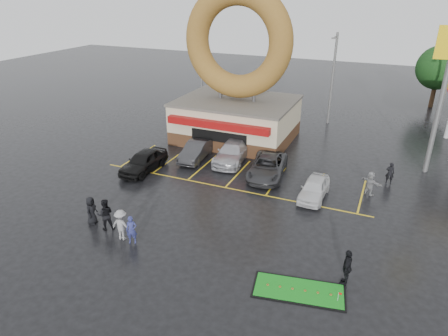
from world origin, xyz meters
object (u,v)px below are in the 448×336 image
at_px(donut_shop, 237,91).
at_px(car_black, 144,161).
at_px(streetlight_mid, 333,77).
at_px(shell_sign, 447,75).
at_px(car_dgrey, 196,150).
at_px(dumpster, 194,123).
at_px(car_white, 314,188).
at_px(car_grey, 267,167).
at_px(person_blue, 132,230).
at_px(person_cameraman, 347,267).
at_px(car_silver, 233,152).
at_px(putting_green, 299,290).
at_px(streetlight_left, 201,68).

xyz_separation_m(donut_shop, car_black, (-3.82, -9.44, -3.67)).
bearing_deg(streetlight_mid, shell_sign, -44.73).
relative_size(donut_shop, car_dgrey, 3.01).
xyz_separation_m(donut_shop, shell_sign, (16.00, -0.97, 2.91)).
xyz_separation_m(streetlight_mid, dumpster, (-11.86, -7.13, -4.13)).
height_order(car_white, dumpster, car_white).
height_order(shell_sign, car_grey, shell_sign).
bearing_deg(person_blue, donut_shop, 67.59).
distance_m(car_dgrey, car_white, 10.57).
bearing_deg(car_grey, person_blue, -118.03).
relative_size(shell_sign, person_blue, 6.45).
height_order(person_blue, person_cameraman, person_cameraman).
xyz_separation_m(shell_sign, car_dgrey, (-17.20, -4.80, -6.64)).
distance_m(donut_shop, car_dgrey, 6.98).
bearing_deg(car_white, donut_shop, 137.80).
height_order(donut_shop, car_grey, donut_shop).
bearing_deg(dumpster, person_cameraman, -30.89).
distance_m(car_silver, car_grey, 3.77).
distance_m(donut_shop, person_blue, 18.09).
height_order(streetlight_mid, dumpster, streetlight_mid).
height_order(streetlight_mid, car_white, streetlight_mid).
xyz_separation_m(car_dgrey, putting_green, (11.51, -12.07, -0.70)).
bearing_deg(car_grey, donut_shop, 120.58).
xyz_separation_m(car_black, car_grey, (8.93, 2.93, -0.05)).
height_order(streetlight_mid, putting_green, streetlight_mid).
relative_size(donut_shop, person_blue, 8.22).
bearing_deg(person_cameraman, streetlight_left, -137.68).
bearing_deg(person_blue, car_silver, 61.24).
bearing_deg(person_blue, car_white, 23.25).
bearing_deg(streetlight_mid, person_cameraman, -77.97).
xyz_separation_m(streetlight_mid, car_black, (-10.82, -17.39, -3.99)).
height_order(donut_shop, streetlight_mid, donut_shop).
distance_m(person_blue, person_cameraman, 11.34).
bearing_deg(car_black, streetlight_left, 102.17).
distance_m(car_silver, car_white, 8.15).
bearing_deg(person_cameraman, car_white, -155.22).
height_order(shell_sign, person_blue, shell_sign).
relative_size(car_dgrey, putting_green, 0.99).
xyz_separation_m(person_cameraman, putting_green, (-1.88, -1.40, -0.91)).
relative_size(streetlight_left, putting_green, 1.99).
distance_m(shell_sign, person_blue, 23.45).
bearing_deg(car_dgrey, car_white, -19.05).
xyz_separation_m(car_black, putting_green, (14.14, -8.40, -0.76)).
bearing_deg(person_cameraman, person_blue, -80.72).
bearing_deg(car_black, putting_green, -29.53).
bearing_deg(putting_green, streetlight_left, 124.93).
bearing_deg(car_black, car_dgrey, 55.63).
relative_size(person_blue, putting_green, 0.36).
bearing_deg(streetlight_left, streetlight_mid, 4.09).
xyz_separation_m(shell_sign, streetlight_mid, (-9.00, 8.92, -2.60)).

